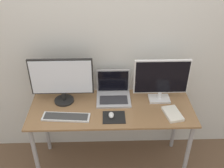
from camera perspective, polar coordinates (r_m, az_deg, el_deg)
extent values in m
cube|color=silver|center=(2.49, -0.37, 8.79)|extent=(7.00, 0.05, 2.50)
cube|color=olive|center=(2.44, -0.13, -5.29)|extent=(1.51, 0.58, 0.02)
cylinder|color=#99999E|center=(2.61, -16.19, -15.26)|extent=(0.04, 0.04, 0.75)
cylinder|color=#99999E|center=(2.64, 16.03, -14.61)|extent=(0.04, 0.04, 0.75)
cylinder|color=#99999E|center=(2.94, -14.25, -8.35)|extent=(0.04, 0.04, 0.75)
cylinder|color=#99999E|center=(2.97, 13.61, -7.85)|extent=(0.04, 0.04, 0.75)
cylinder|color=black|center=(2.55, -10.35, -3.52)|extent=(0.18, 0.18, 0.02)
cylinder|color=black|center=(2.52, -10.47, -2.56)|extent=(0.04, 0.04, 0.08)
cube|color=black|center=(2.41, -10.95, 1.57)|extent=(0.57, 0.02, 0.36)
cube|color=silver|center=(2.40, -10.99, 1.40)|extent=(0.55, 0.01, 0.33)
cube|color=silver|center=(2.57, 10.21, -3.17)|extent=(0.20, 0.14, 0.02)
cylinder|color=silver|center=(2.54, 10.31, -2.29)|extent=(0.04, 0.04, 0.08)
cube|color=silver|center=(2.44, 10.75, 1.57)|extent=(0.51, 0.02, 0.34)
cube|color=black|center=(2.43, 10.81, 1.41)|extent=(0.49, 0.01, 0.32)
cube|color=#ADADB2|center=(2.52, 0.34, -3.41)|extent=(0.32, 0.25, 0.02)
cube|color=#2D2D33|center=(2.50, 0.35, -3.47)|extent=(0.27, 0.14, 0.00)
cube|color=#ADADB2|center=(2.55, 0.25, 0.73)|extent=(0.32, 0.01, 0.25)
cube|color=black|center=(2.54, 0.25, 0.61)|extent=(0.29, 0.00, 0.22)
cube|color=silver|center=(2.35, -9.97, -7.10)|extent=(0.43, 0.15, 0.02)
cube|color=#383838|center=(2.35, -9.99, -6.93)|extent=(0.39, 0.13, 0.00)
cube|color=black|center=(2.32, 0.42, -7.26)|extent=(0.20, 0.17, 0.00)
ellipsoid|color=silver|center=(2.31, -0.18, -6.77)|extent=(0.05, 0.07, 0.04)
cube|color=silver|center=(2.40, 13.05, -6.33)|extent=(0.17, 0.23, 0.03)
cube|color=white|center=(2.40, 13.05, -6.33)|extent=(0.17, 0.23, 0.02)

